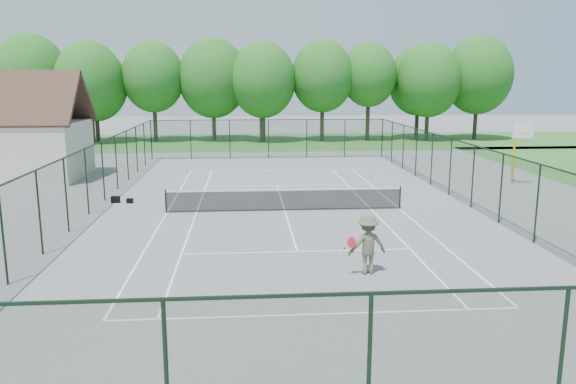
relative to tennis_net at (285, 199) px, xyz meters
name	(u,v)px	position (x,y,z in m)	size (l,w,h in m)	color
ground	(285,211)	(0.00, 0.00, -0.58)	(140.00, 140.00, 0.00)	gray
grass_far	(264,142)	(0.00, 30.00, -0.57)	(80.00, 16.00, 0.01)	#3B792F
court_lines	(285,211)	(0.00, 0.00, -0.57)	(11.05, 23.85, 0.01)	white
tennis_net	(285,199)	(0.00, 0.00, 0.00)	(11.08, 0.08, 1.10)	black
fence_enclosure	(285,178)	(0.00, 0.00, 0.98)	(18.05, 36.05, 3.02)	#18361E
utility_building	(13,128)	(-16.00, 10.00, 2.54)	(8.60, 6.27, 6.63)	beige
tree_line_far	(263,80)	(0.00, 30.00, 5.42)	(39.40, 6.40, 9.70)	#3B2F1F
basketball_goal	(519,140)	(14.10, 5.87, 1.99)	(1.20, 1.43, 3.65)	#DEA808
sports_bag_a	(116,199)	(-8.33, 2.40, -0.41)	(0.41, 0.24, 0.33)	black
sports_bag_b	(130,201)	(-7.59, 2.23, -0.45)	(0.31, 0.19, 0.24)	black
tennis_player	(368,245)	(1.99, -8.85, 0.38)	(1.84, 0.90, 1.90)	#595E45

